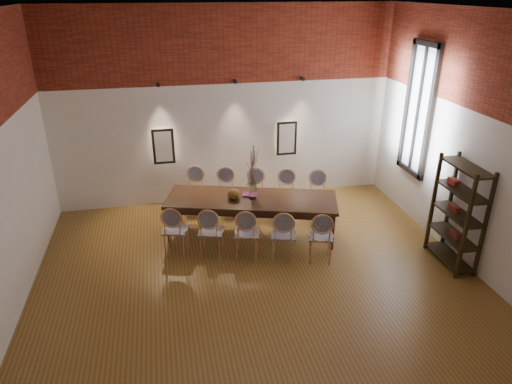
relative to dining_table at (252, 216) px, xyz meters
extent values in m
cube|color=olive|center=(-0.19, -1.77, -0.39)|extent=(7.00, 7.00, 0.02)
cube|color=silver|center=(-0.19, -1.77, 3.63)|extent=(7.00, 7.00, 0.02)
cube|color=silver|center=(-0.19, 1.78, 1.62)|extent=(7.00, 0.10, 4.00)
cube|color=silver|center=(-0.19, -5.32, 1.62)|extent=(7.00, 0.10, 4.00)
cube|color=silver|center=(3.36, -1.77, 1.62)|extent=(0.10, 7.00, 4.00)
cube|color=maroon|center=(-0.19, 1.71, 2.88)|extent=(7.00, 0.02, 1.50)
cube|color=maroon|center=(-0.19, -5.25, 2.88)|extent=(7.00, 0.02, 1.50)
cube|color=maroon|center=(3.29, -1.77, 2.88)|extent=(0.02, 7.00, 1.50)
cube|color=#FFEAC6|center=(-1.49, 1.68, 0.93)|extent=(0.36, 0.06, 0.66)
cube|color=#FFEAC6|center=(1.11, 1.68, 0.93)|extent=(0.36, 0.06, 0.66)
cylinder|color=black|center=(-1.49, 1.65, 2.17)|extent=(0.08, 0.10, 0.08)
cylinder|color=black|center=(0.01, 1.65, 2.17)|extent=(0.08, 0.10, 0.08)
cylinder|color=black|center=(1.41, 1.65, 2.17)|extent=(0.08, 0.10, 0.08)
cube|color=silver|center=(3.27, 0.23, 1.77)|extent=(0.02, 0.78, 2.38)
cube|color=black|center=(3.25, 0.23, 1.77)|extent=(0.08, 0.90, 2.50)
cube|color=black|center=(3.25, 0.23, 1.77)|extent=(0.06, 0.06, 2.40)
cube|color=#381E10|center=(0.00, 0.00, 0.00)|extent=(3.25, 1.85, 0.75)
cylinder|color=silver|center=(0.02, -0.01, 0.53)|extent=(0.14, 0.14, 0.30)
ellipsoid|color=brown|center=(-0.32, 0.04, 0.46)|extent=(0.24, 0.24, 0.18)
cube|color=maroon|center=(0.00, 0.12, 0.39)|extent=(0.30, 0.25, 0.03)
camera|label=1|loc=(-1.49, -7.38, 3.91)|focal=32.00mm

